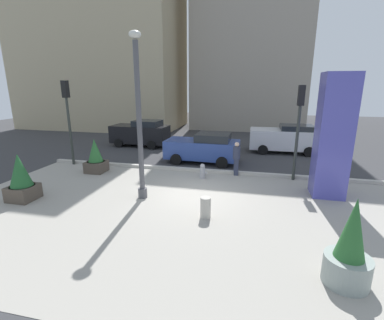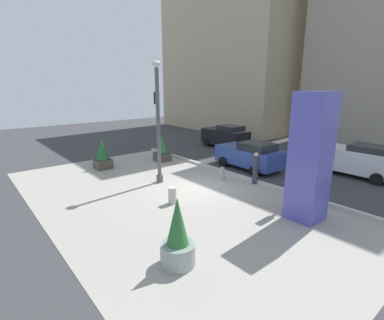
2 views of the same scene
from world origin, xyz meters
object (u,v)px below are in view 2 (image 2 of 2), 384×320
object	(u,v)px
lamp_post	(158,126)
potted_plant_by_pillar	(178,239)
car_intersection	(358,159)
pedestrian_crossing	(256,166)
traffic_light_corner	(157,112)
fire_hydrant	(222,174)
potted_plant_mid_plaza	(162,150)
traffic_light_far_side	(308,136)
art_pillar_blue	(310,158)
concrete_bollard	(172,196)
car_curb_west	(250,155)
potted_plant_near_left	(102,155)
car_curb_east	(225,136)

from	to	relation	value
lamp_post	potted_plant_by_pillar	size ratio (longest dim) A/B	2.97
car_intersection	pedestrian_crossing	size ratio (longest dim) A/B	2.70
traffic_light_corner	car_intersection	xyz separation A→B (m)	(12.11, 5.81, -2.18)
lamp_post	traffic_light_corner	world-z (taller)	lamp_post
fire_hydrant	car_intersection	size ratio (longest dim) A/B	0.16
potted_plant_mid_plaza	traffic_light_corner	distance (m)	3.32
potted_plant_by_pillar	traffic_light_corner	xyz separation A→B (m)	(-12.33, 7.38, 2.32)
potted_plant_by_pillar	fire_hydrant	bearing A→B (deg)	125.12
traffic_light_far_side	art_pillar_blue	bearing A→B (deg)	-57.05
car_intersection	lamp_post	bearing A→B (deg)	-123.65
fire_hydrant	art_pillar_blue	bearing A→B (deg)	-9.50
art_pillar_blue	potted_plant_by_pillar	xyz separation A→B (m)	(-0.78, -5.67, -1.63)
art_pillar_blue	concrete_bollard	size ratio (longest dim) A/B	6.55
pedestrian_crossing	lamp_post	bearing A→B (deg)	-132.40
potted_plant_by_pillar	art_pillar_blue	bearing A→B (deg)	82.20
potted_plant_by_pillar	car_curb_west	size ratio (longest dim) A/B	0.49
potted_plant_mid_plaza	traffic_light_corner	size ratio (longest dim) A/B	0.38
lamp_post	potted_plant_near_left	world-z (taller)	lamp_post
lamp_post	pedestrian_crossing	xyz separation A→B (m)	(3.46, 3.79, -2.11)
car_curb_east	pedestrian_crossing	bearing A→B (deg)	-36.30
lamp_post	pedestrian_crossing	distance (m)	5.55
art_pillar_blue	potted_plant_by_pillar	world-z (taller)	art_pillar_blue
art_pillar_blue	car_intersection	size ratio (longest dim) A/B	1.06
car_curb_east	pedestrian_crossing	world-z (taller)	car_curb_east
lamp_post	fire_hydrant	bearing A→B (deg)	56.42
traffic_light_corner	traffic_light_far_side	world-z (taller)	traffic_light_corner
lamp_post	concrete_bollard	xyz separation A→B (m)	(2.81, -1.19, -2.69)
potted_plant_near_left	car_curb_west	bearing A→B (deg)	50.14
lamp_post	potted_plant_near_left	xyz separation A→B (m)	(-4.53, -1.29, -2.19)
potted_plant_by_pillar	concrete_bollard	distance (m)	4.52
potted_plant_by_pillar	car_intersection	bearing A→B (deg)	90.97
potted_plant_mid_plaza	traffic_light_corner	bearing A→B (deg)	153.86
fire_hydrant	traffic_light_corner	distance (m)	8.23
potted_plant_by_pillar	pedestrian_crossing	size ratio (longest dim) A/B	1.24
potted_plant_by_pillar	potted_plant_near_left	bearing A→B (deg)	167.73
potted_plant_near_left	traffic_light_far_side	size ratio (longest dim) A/B	0.43
potted_plant_mid_plaza	traffic_light_far_side	size ratio (longest dim) A/B	0.40
lamp_post	potted_plant_by_pillar	distance (m)	7.84
art_pillar_blue	fire_hydrant	distance (m)	5.86
potted_plant_by_pillar	car_curb_east	bearing A→B (deg)	129.09
lamp_post	fire_hydrant	size ratio (longest dim) A/B	8.38
car_curb_east	traffic_light_corner	bearing A→B (deg)	-108.03
traffic_light_corner	car_curb_west	xyz separation A→B (m)	(7.20, 2.14, -2.27)
traffic_light_far_side	pedestrian_crossing	world-z (taller)	traffic_light_far_side
concrete_bollard	car_curb_west	distance (m)	7.17
art_pillar_blue	traffic_light_far_side	size ratio (longest dim) A/B	1.11
potted_plant_near_left	fire_hydrant	world-z (taller)	potted_plant_near_left
lamp_post	traffic_light_corner	bearing A→B (deg)	147.52
traffic_light_corner	car_curb_east	distance (m)	6.25
concrete_bollard	car_intersection	distance (m)	11.26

